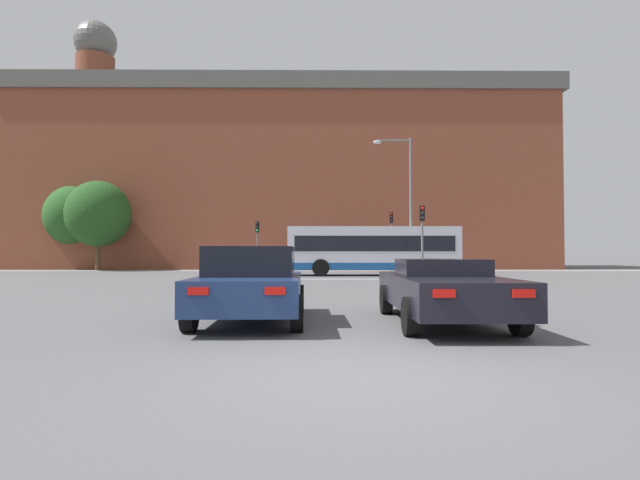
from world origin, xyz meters
name	(u,v)px	position (x,y,z in m)	size (l,w,h in m)	color
ground_plane	(359,378)	(0.00, 0.00, 0.00)	(400.00, 400.00, 0.00)	#545456
stop_line_strip	(325,279)	(0.00, 20.23, 0.00)	(7.63, 0.30, 0.01)	silver
far_pavement	(322,271)	(0.00, 32.42, 0.01)	(68.48, 2.50, 0.01)	gray
brick_civic_building	(279,179)	(-3.93, 41.38, 8.35)	(48.42, 12.67, 23.26)	brown
car_saloon_left	(252,284)	(-1.73, 4.40, 0.75)	(2.11, 4.32, 1.47)	navy
car_roadster_right	(443,289)	(1.97, 4.16, 0.65)	(2.02, 4.80, 1.23)	black
bus_crossing_lead	(372,250)	(2.96, 24.58, 1.55)	(10.13, 2.72, 2.90)	silver
traffic_light_far_left	(257,237)	(-4.78, 31.51, 2.50)	(0.26, 0.31, 3.69)	slate
traffic_light_near_right	(422,229)	(5.22, 21.07, 2.62)	(0.26, 0.31, 3.87)	slate
traffic_light_far_right	(391,232)	(5.24, 32.01, 2.97)	(0.26, 0.31, 4.44)	slate
street_lamp_junction	(405,192)	(4.81, 23.97, 4.94)	(2.32, 0.36, 8.18)	slate
pedestrian_waiting	(228,257)	(-7.09, 32.27, 1.02)	(0.38, 0.46, 1.73)	#333851
pedestrian_walking_east	(353,258)	(2.45, 33.22, 0.93)	(0.35, 0.45, 1.61)	brown
tree_by_building	(74,216)	(-20.51, 36.01, 4.44)	(4.75, 4.75, 6.94)	#4C3823
tree_kerbside	(98,214)	(-17.25, 33.10, 4.38)	(4.84, 4.84, 6.92)	#4C3823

